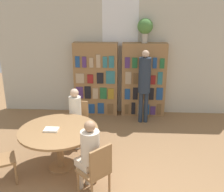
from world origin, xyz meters
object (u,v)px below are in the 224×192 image
Objects in this scene: seated_reader_left at (75,115)px; seated_reader_right at (89,152)px; chair_left_side at (78,120)px; chair_far_side at (97,169)px; bookshelf_left at (96,79)px; bookshelf_right at (144,80)px; flower_vase at (145,27)px; reading_table at (59,135)px; librarian_standing at (145,80)px.

seated_reader_left reaches higher than seated_reader_right.
chair_far_side is at bearing 117.00° from chair_left_side.
bookshelf_left and bookshelf_right have the same top height.
bookshelf_right is (1.24, 0.00, 0.00)m from bookshelf_left.
flower_vase is 0.48× the size of seated_reader_left.
flower_vase is at bearing 160.94° from bookshelf_right.
flower_vase is at bearing -124.76° from chair_left_side.
bookshelf_right is 3.02m from reading_table.
seated_reader_left is at bearing -97.82° from bookshelf_left.
seated_reader_right is at bearing -107.41° from bookshelf_right.
bookshelf_left is at bearing -89.73° from chair_left_side.
seated_reader_right is (0.46, -1.60, 0.21)m from chair_left_side.
reading_table is at bearing 90.00° from chair_far_side.
bookshelf_left is 3.24× the size of flower_vase.
bookshelf_left is 1.76m from seated_reader_left.
flower_vase is 3.41m from reading_table.
bookshelf_left reaches higher than librarian_standing.
chair_far_side is (0.73, -0.71, -0.17)m from reading_table.
bookshelf_left is 2.17× the size of chair_left_side.
flower_vase is 2.77m from seated_reader_left.
chair_far_side is at bearing -104.72° from bookshelf_right.
flower_vase is at bearing 26.89° from seated_reader_right.
bookshelf_left reaches higher than seated_reader_left.
seated_reader_left is at bearing -130.50° from bookshelf_right.
chair_left_side and chair_far_side have the same top height.
chair_far_side is (0.59, -1.72, 0.00)m from chair_left_side.
librarian_standing is at bearing -135.97° from chair_left_side.
seated_reader_right is (-0.97, -3.15, -1.58)m from flower_vase.
bookshelf_left reaches higher than seated_reader_right.
librarian_standing reaches higher than chair_far_side.
reading_table is (-1.58, -2.56, -1.62)m from flower_vase.
chair_left_side is (-1.45, -1.54, -0.46)m from bookshelf_right.
chair_far_side reaches higher than reading_table.
bookshelf_left is at bearing 50.69° from chair_far_side.
bookshelf_left reaches higher than chair_far_side.
seated_reader_right is at bearing 90.00° from chair_far_side.
librarian_standing is at bearing 27.05° from chair_far_side.
reading_table is at bearing -121.66° from flower_vase.
seated_reader_right is (0.25, -3.14, -0.26)m from bookshelf_left.
chair_far_side is 2.96m from librarian_standing.
bookshelf_right is 3.30m from seated_reader_right.
seated_reader_left is (0.12, 0.83, 0.02)m from reading_table.
bookshelf_left is 3.32m from chair_far_side.
flower_vase is 0.67× the size of chair_left_side.
bookshelf_left reaches higher than chair_left_side.
bookshelf_right is 0.52m from librarian_standing.
chair_left_side is 1.68m from seated_reader_right.
chair_far_side is (0.38, -3.26, -0.46)m from bookshelf_left.
seated_reader_left is (-1.46, -1.73, -1.59)m from flower_vase.
bookshelf_right is at bearing -122.44° from seated_reader_left.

